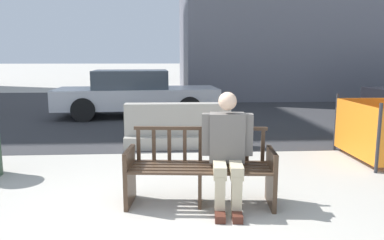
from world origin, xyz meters
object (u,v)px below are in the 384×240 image
seated_person (227,148)px  jersey_barrier_centre (178,129)px  car_sedan_mid (136,93)px  street_bench (200,171)px

seated_person → jersey_barrier_centre: bearing=99.4°
car_sedan_mid → seated_person: bearing=-76.7°
car_sedan_mid → jersey_barrier_centre: bearing=-73.9°
jersey_barrier_centre → car_sedan_mid: bearing=106.1°
jersey_barrier_centre → car_sedan_mid: 4.03m
street_bench → seated_person: size_ratio=1.32×
seated_person → street_bench: bearing=164.1°
street_bench → jersey_barrier_centre: (-0.19, 2.87, -0.06)m
street_bench → car_sedan_mid: (-1.30, 6.73, 0.27)m
street_bench → seated_person: seated_person is taller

